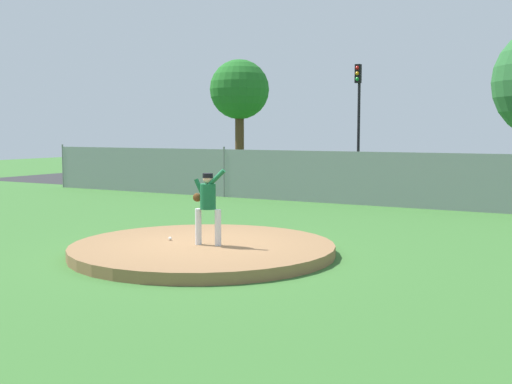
% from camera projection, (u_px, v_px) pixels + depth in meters
% --- Properties ---
extents(ground_plane, '(80.00, 80.00, 0.00)m').
position_uv_depth(ground_plane, '(319.00, 219.00, 18.36)').
color(ground_plane, '#386B2D').
extents(asphalt_strip, '(44.00, 7.00, 0.01)m').
position_uv_depth(asphalt_strip, '(403.00, 194.00, 25.73)').
color(asphalt_strip, '#2B2B2D').
rests_on(asphalt_strip, ground_plane).
extents(pitchers_mound, '(5.48, 5.48, 0.23)m').
position_uv_depth(pitchers_mound, '(203.00, 249.00, 13.14)').
color(pitchers_mound, olive).
rests_on(pitchers_mound, ground_plane).
extents(pitcher_youth, '(0.80, 0.32, 1.58)m').
position_uv_depth(pitcher_youth, '(208.00, 201.00, 12.87)').
color(pitcher_youth, silver).
rests_on(pitcher_youth, pitchers_mound).
extents(baseball, '(0.07, 0.07, 0.07)m').
position_uv_depth(baseball, '(170.00, 239.00, 13.53)').
color(baseball, white).
rests_on(baseball, pitchers_mound).
extents(chainlink_fence, '(28.96, 0.07, 1.95)m').
position_uv_depth(chainlink_fence, '(366.00, 179.00, 21.74)').
color(chainlink_fence, gray).
rests_on(chainlink_fence, ground_plane).
extents(parked_car_silver, '(2.04, 4.63, 1.60)m').
position_uv_depth(parked_car_silver, '(262.00, 171.00, 28.30)').
color(parked_car_silver, '#B7BABF').
rests_on(parked_car_silver, ground_plane).
extents(parked_car_charcoal, '(1.96, 4.63, 1.58)m').
position_uv_depth(parked_car_charcoal, '(353.00, 173.00, 26.87)').
color(parked_car_charcoal, '#232328').
rests_on(parked_car_charcoal, ground_plane).
extents(traffic_cone_orange, '(0.40, 0.40, 0.55)m').
position_uv_depth(traffic_cone_orange, '(509.00, 191.00, 24.46)').
color(traffic_cone_orange, orange).
rests_on(traffic_cone_orange, asphalt_strip).
extents(traffic_light_near, '(0.28, 0.46, 5.79)m').
position_uv_depth(traffic_light_near, '(358.00, 104.00, 30.96)').
color(traffic_light_near, black).
rests_on(traffic_light_near, ground_plane).
extents(tree_tall_centre, '(3.78, 3.78, 7.09)m').
position_uv_depth(tree_tall_centre, '(239.00, 91.00, 40.22)').
color(tree_tall_centre, '#4C331E').
rests_on(tree_tall_centre, ground_plane).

